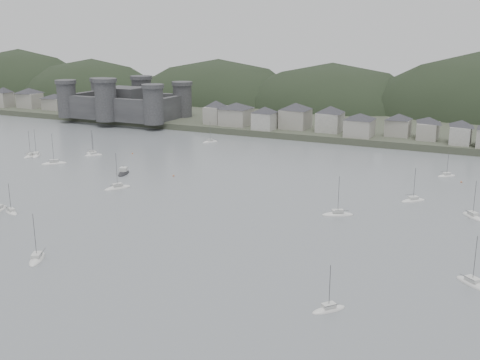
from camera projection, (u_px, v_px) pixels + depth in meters
The scene contains 8 objects.
ground at pixel (68, 302), 108.48m from camera, with size 900.00×900.00×0.00m, color slate.
far_shore_land at pixel (390, 107), 365.10m from camera, with size 900.00×250.00×3.00m, color #383D2D.
forested_ridge at pixel (388, 134), 344.04m from camera, with size 851.55×103.94×102.57m.
castle at pixel (125, 102), 312.62m from camera, with size 66.00×43.00×20.00m.
waterfront_town at pixel (458, 128), 244.79m from camera, with size 451.48×28.46×12.92m.
moored_fleet at pixel (184, 197), 175.91m from camera, with size 223.52×177.38×13.77m.
motor_launch_far at pixel (124, 173), 203.98m from camera, with size 5.95×9.27×4.07m.
mooring_buoys at pixel (231, 208), 164.66m from camera, with size 148.92×131.54×0.70m.
Camera 1 is at (72.21, -75.10, 50.04)m, focal length 43.14 mm.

